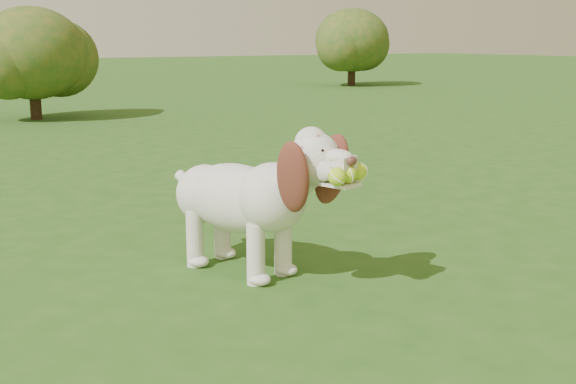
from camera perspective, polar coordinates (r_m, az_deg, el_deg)
ground at (r=3.03m, az=-9.46°, el=-9.54°), size 80.00×80.00×0.00m
dog at (r=3.38m, az=-2.92°, el=-0.15°), size 0.59×1.12×0.74m
shrub_c at (r=10.68m, az=-19.58°, el=10.28°), size 1.49×1.49×1.55m
shrub_h at (r=17.60m, az=5.09°, el=11.86°), size 1.76×1.76×1.82m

